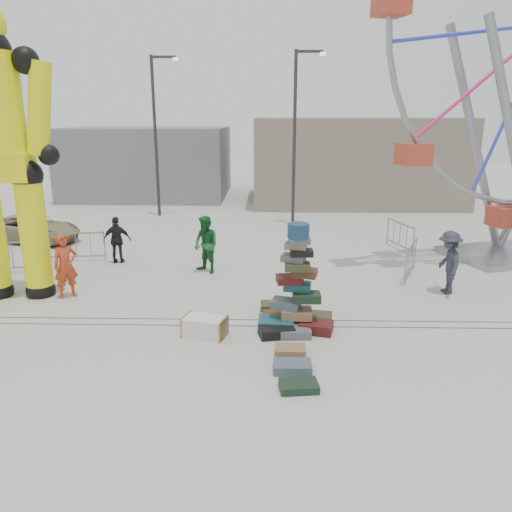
{
  "coord_description": "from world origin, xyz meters",
  "views": [
    {
      "loc": [
        1.78,
        -11.04,
        5.13
      ],
      "look_at": [
        1.46,
        2.22,
        1.39
      ],
      "focal_mm": 35.0,
      "sensor_mm": 36.0,
      "label": 1
    }
  ],
  "objects_px": {
    "lamp_post_left": "(157,129)",
    "crash_test_dummy": "(0,146)",
    "pedestrian_black": "(117,240)",
    "parked_suv": "(32,228)",
    "steamer_trunk": "(205,327)",
    "pedestrian_green": "(206,245)",
    "suitcase_tower": "(296,299)",
    "barricade_dummy_b": "(13,257)",
    "pedestrian_grey": "(449,262)",
    "barricade_wheel_front": "(411,261)",
    "pedestrian_red": "(66,266)",
    "barricade_wheel_back": "(400,236)",
    "lamp_post_right": "(297,130)",
    "barricade_dummy_c": "(76,247)"
  },
  "relations": [
    {
      "from": "crash_test_dummy",
      "to": "pedestrian_grey",
      "type": "relative_size",
      "value": 4.33
    },
    {
      "from": "barricade_dummy_b",
      "to": "barricade_wheel_front",
      "type": "height_order",
      "value": "same"
    },
    {
      "from": "crash_test_dummy",
      "to": "barricade_wheel_front",
      "type": "xyz_separation_m",
      "value": [
        12.0,
        2.1,
        -3.78
      ]
    },
    {
      "from": "barricade_dummy_b",
      "to": "lamp_post_left",
      "type": "bearing_deg",
      "value": 65.32
    },
    {
      "from": "crash_test_dummy",
      "to": "pedestrian_green",
      "type": "xyz_separation_m",
      "value": [
        5.24,
        2.42,
        -3.36
      ]
    },
    {
      "from": "crash_test_dummy",
      "to": "lamp_post_right",
      "type": "bearing_deg",
      "value": 45.74
    },
    {
      "from": "crash_test_dummy",
      "to": "barricade_wheel_front",
      "type": "distance_m",
      "value": 12.76
    },
    {
      "from": "lamp_post_left",
      "to": "parked_suv",
      "type": "xyz_separation_m",
      "value": [
        -4.23,
        -5.81,
        -3.91
      ]
    },
    {
      "from": "suitcase_tower",
      "to": "barricade_wheel_back",
      "type": "bearing_deg",
      "value": 65.6
    },
    {
      "from": "lamp_post_right",
      "to": "barricade_wheel_back",
      "type": "height_order",
      "value": "lamp_post_right"
    },
    {
      "from": "suitcase_tower",
      "to": "barricade_wheel_front",
      "type": "bearing_deg",
      "value": 52.6
    },
    {
      "from": "pedestrian_black",
      "to": "pedestrian_grey",
      "type": "height_order",
      "value": "pedestrian_grey"
    },
    {
      "from": "lamp_post_left",
      "to": "barricade_wheel_back",
      "type": "height_order",
      "value": "lamp_post_left"
    },
    {
      "from": "lamp_post_left",
      "to": "barricade_dummy_c",
      "type": "distance_m",
      "value": 9.63
    },
    {
      "from": "steamer_trunk",
      "to": "pedestrian_green",
      "type": "distance_m",
      "value": 5.16
    },
    {
      "from": "barricade_dummy_b",
      "to": "pedestrian_black",
      "type": "distance_m",
      "value": 3.45
    },
    {
      "from": "suitcase_tower",
      "to": "barricade_dummy_b",
      "type": "xyz_separation_m",
      "value": [
        -9.29,
        4.3,
        -0.2
      ]
    },
    {
      "from": "barricade_wheel_back",
      "to": "pedestrian_grey",
      "type": "distance_m",
      "value": 5.04
    },
    {
      "from": "barricade_wheel_front",
      "to": "parked_suv",
      "type": "xyz_separation_m",
      "value": [
        -14.61,
        4.42,
        0.02
      ]
    },
    {
      "from": "lamp_post_right",
      "to": "pedestrian_grey",
      "type": "height_order",
      "value": "lamp_post_right"
    },
    {
      "from": "parked_suv",
      "to": "crash_test_dummy",
      "type": "bearing_deg",
      "value": -142.39
    },
    {
      "from": "parked_suv",
      "to": "barricade_wheel_front",
      "type": "bearing_deg",
      "value": -91.04
    },
    {
      "from": "lamp_post_left",
      "to": "pedestrian_grey",
      "type": "bearing_deg",
      "value": -46.85
    },
    {
      "from": "steamer_trunk",
      "to": "pedestrian_green",
      "type": "relative_size",
      "value": 0.53
    },
    {
      "from": "pedestrian_black",
      "to": "barricade_dummy_b",
      "type": "bearing_deg",
      "value": 18.18
    },
    {
      "from": "lamp_post_left",
      "to": "pedestrian_red",
      "type": "height_order",
      "value": "lamp_post_left"
    },
    {
      "from": "barricade_dummy_c",
      "to": "pedestrian_red",
      "type": "xyz_separation_m",
      "value": [
        1.11,
        -3.7,
        0.4
      ]
    },
    {
      "from": "pedestrian_red",
      "to": "lamp_post_right",
      "type": "bearing_deg",
      "value": 16.83
    },
    {
      "from": "suitcase_tower",
      "to": "pedestrian_black",
      "type": "bearing_deg",
      "value": 143.48
    },
    {
      "from": "barricade_dummy_b",
      "to": "parked_suv",
      "type": "relative_size",
      "value": 0.49
    },
    {
      "from": "pedestrian_green",
      "to": "pedestrian_grey",
      "type": "distance_m",
      "value": 7.65
    },
    {
      "from": "suitcase_tower",
      "to": "pedestrian_red",
      "type": "relative_size",
      "value": 1.41
    },
    {
      "from": "crash_test_dummy",
      "to": "pedestrian_black",
      "type": "distance_m",
      "value": 5.29
    },
    {
      "from": "crash_test_dummy",
      "to": "steamer_trunk",
      "type": "bearing_deg",
      "value": -29.05
    },
    {
      "from": "steamer_trunk",
      "to": "lamp_post_right",
      "type": "bearing_deg",
      "value": 93.47
    },
    {
      "from": "barricade_wheel_back",
      "to": "suitcase_tower",
      "type": "bearing_deg",
      "value": -45.47
    },
    {
      "from": "pedestrian_black",
      "to": "barricade_wheel_front",
      "type": "bearing_deg",
      "value": 168.45
    },
    {
      "from": "barricade_dummy_b",
      "to": "barricade_wheel_front",
      "type": "bearing_deg",
      "value": -9.19
    },
    {
      "from": "barricade_wheel_front",
      "to": "pedestrian_grey",
      "type": "distance_m",
      "value": 1.73
    },
    {
      "from": "pedestrian_black",
      "to": "pedestrian_grey",
      "type": "xyz_separation_m",
      "value": [
        10.74,
        -2.92,
        0.1
      ]
    },
    {
      "from": "lamp_post_right",
      "to": "barricade_dummy_c",
      "type": "bearing_deg",
      "value": -140.93
    },
    {
      "from": "barricade_wheel_front",
      "to": "pedestrian_grey",
      "type": "bearing_deg",
      "value": -132.96
    },
    {
      "from": "lamp_post_left",
      "to": "crash_test_dummy",
      "type": "xyz_separation_m",
      "value": [
        -1.62,
        -12.34,
        -0.15
      ]
    },
    {
      "from": "lamp_post_left",
      "to": "barricade_wheel_front",
      "type": "bearing_deg",
      "value": -44.6
    },
    {
      "from": "lamp_post_right",
      "to": "lamp_post_left",
      "type": "distance_m",
      "value": 7.28
    },
    {
      "from": "barricade_wheel_back",
      "to": "pedestrian_grey",
      "type": "height_order",
      "value": "pedestrian_grey"
    },
    {
      "from": "pedestrian_green",
      "to": "lamp_post_left",
      "type": "bearing_deg",
      "value": 150.13
    },
    {
      "from": "barricade_wheel_front",
      "to": "steamer_trunk",
      "type": "bearing_deg",
      "value": 151.34
    },
    {
      "from": "pedestrian_red",
      "to": "parked_suv",
      "type": "bearing_deg",
      "value": 83.1
    },
    {
      "from": "pedestrian_black",
      "to": "pedestrian_green",
      "type": "bearing_deg",
      "value": 158.54
    }
  ]
}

